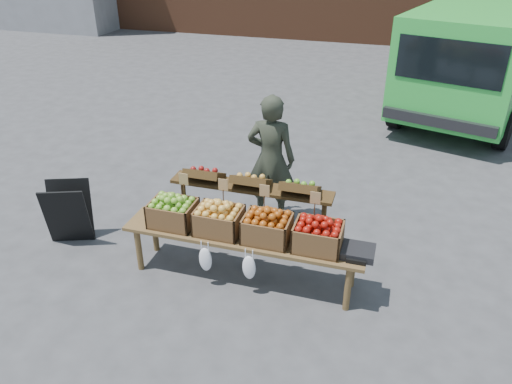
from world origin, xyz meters
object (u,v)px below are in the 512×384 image
(vendor, at_px, (271,159))
(display_bench, at_px, (243,256))
(crate_red_apples, at_px, (267,228))
(crate_green_apples, at_px, (318,237))
(back_table, at_px, (251,206))
(crate_russet_pears, at_px, (219,221))
(delivery_van, at_px, (475,62))
(weighing_scale, at_px, (358,252))
(crate_golden_apples, at_px, (173,213))
(chalkboard_sign, at_px, (69,213))

(vendor, relative_size, display_bench, 0.64)
(crate_red_apples, height_order, crate_green_apples, same)
(back_table, relative_size, crate_russet_pears, 4.20)
(delivery_van, height_order, weighing_scale, delivery_van)
(delivery_van, bearing_deg, crate_green_apples, -90.09)
(crate_golden_apples, relative_size, weighing_scale, 1.47)
(chalkboard_sign, distance_m, back_table, 2.28)
(vendor, xyz_separation_m, crate_golden_apples, (-0.76, -1.38, -0.16))
(back_table, relative_size, crate_golden_apples, 4.20)
(crate_red_apples, bearing_deg, display_bench, 180.00)
(crate_red_apples, bearing_deg, back_table, 119.29)
(crate_red_apples, bearing_deg, delivery_van, 69.24)
(chalkboard_sign, height_order, crate_golden_apples, crate_golden_apples)
(delivery_van, bearing_deg, vendor, -102.16)
(chalkboard_sign, height_order, crate_green_apples, crate_green_apples)
(vendor, xyz_separation_m, crate_red_apples, (0.34, -1.38, -0.16))
(back_table, bearing_deg, weighing_scale, -27.57)
(crate_red_apples, bearing_deg, weighing_scale, 0.00)
(delivery_van, xyz_separation_m, vendor, (-2.83, -5.21, -0.22))
(crate_russet_pears, distance_m, crate_green_apples, 1.10)
(vendor, relative_size, crate_red_apples, 3.48)
(delivery_van, height_order, crate_golden_apples, delivery_van)
(back_table, relative_size, crate_red_apples, 4.20)
(delivery_van, xyz_separation_m, display_bench, (-2.77, -6.58, -0.81))
(crate_red_apples, bearing_deg, crate_russet_pears, 180.00)
(crate_green_apples, bearing_deg, display_bench, 180.00)
(vendor, distance_m, chalkboard_sign, 2.64)
(display_bench, bearing_deg, vendor, 92.54)
(vendor, xyz_separation_m, chalkboard_sign, (-2.26, -1.29, -0.47))
(chalkboard_sign, distance_m, crate_golden_apples, 1.53)
(display_bench, distance_m, crate_green_apples, 0.93)
(weighing_scale, bearing_deg, back_table, 152.43)
(display_bench, height_order, crate_golden_apples, crate_golden_apples)
(back_table, distance_m, crate_golden_apples, 1.02)
(display_bench, height_order, crate_green_apples, crate_green_apples)
(display_bench, relative_size, crate_golden_apples, 5.40)
(back_table, bearing_deg, crate_green_apples, -37.05)
(weighing_scale, bearing_deg, crate_russet_pears, 180.00)
(weighing_scale, bearing_deg, vendor, 133.59)
(display_bench, bearing_deg, crate_golden_apples, 180.00)
(display_bench, relative_size, crate_russet_pears, 5.40)
(vendor, distance_m, back_table, 0.75)
(crate_green_apples, bearing_deg, crate_russet_pears, 180.00)
(chalkboard_sign, xyz_separation_m, crate_red_apples, (2.59, -0.09, 0.31))
(delivery_van, relative_size, chalkboard_sign, 6.06)
(back_table, bearing_deg, vendor, 84.11)
(vendor, relative_size, crate_green_apples, 3.48)
(vendor, relative_size, crate_golden_apples, 3.48)
(delivery_van, height_order, chalkboard_sign, delivery_van)
(crate_russet_pears, height_order, crate_green_apples, same)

